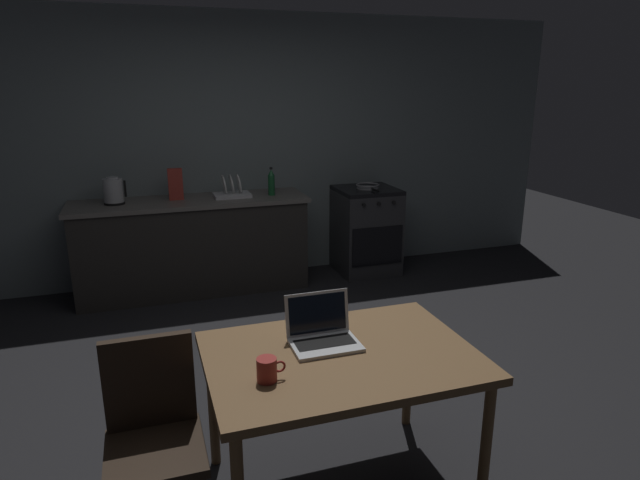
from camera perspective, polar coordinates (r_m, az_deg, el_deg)
The scene contains 13 objects.
ground_plane at distance 3.67m, azimuth -1.00°, elevation -15.79°, with size 12.00×12.00×0.00m, color black.
back_wall at distance 5.63m, azimuth -5.77°, elevation 9.49°, with size 6.40×0.10×2.59m, color gray.
kitchen_counter at distance 5.34m, azimuth -13.08°, elevation -0.52°, with size 2.16×0.64×0.89m.
stove_oven at distance 5.76m, azimuth 4.80°, elevation 1.03°, with size 0.60×0.62×0.89m.
dining_table at distance 2.62m, azimuth 2.18°, elevation -13.04°, with size 1.24×0.87×0.74m.
chair at distance 2.54m, azimuth -16.94°, elevation -18.36°, with size 0.40×0.40×0.91m.
laptop at distance 2.65m, azimuth 0.29°, elevation -9.80°, with size 0.32×0.26×0.23m.
electric_kettle at distance 5.20m, azimuth -20.69°, elevation 4.77°, with size 0.20×0.18×0.24m.
bottle at distance 5.28m, azimuth -5.09°, elevation 6.02°, with size 0.06×0.06×0.27m.
frying_pan at distance 5.63m, azimuth 5.02°, elevation 5.60°, with size 0.24×0.41×0.05m.
coffee_mug at distance 2.35m, azimuth -5.51°, elevation -13.28°, with size 0.12×0.09×0.10m.
cereal_box at distance 5.22m, azimuth -14.81°, elevation 5.64°, with size 0.13×0.05×0.29m.
dish_rack at distance 5.27m, azimuth -9.16°, elevation 4.98°, with size 0.34×0.26×0.21m.
Camera 1 is at (-0.92, -2.98, 1.94)m, focal length 30.75 mm.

